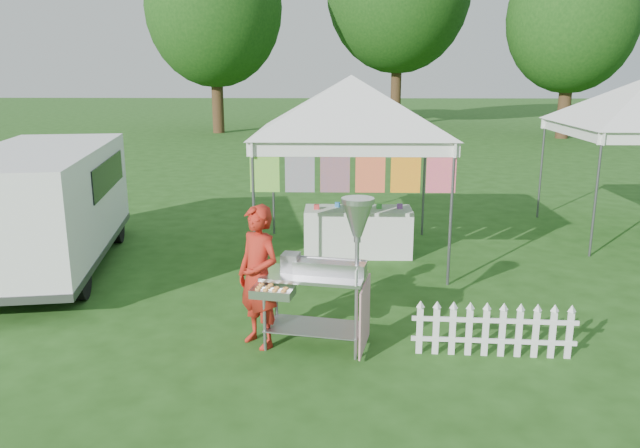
{
  "coord_description": "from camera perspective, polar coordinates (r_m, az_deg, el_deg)",
  "views": [
    {
      "loc": [
        -0.24,
        -6.67,
        3.11
      ],
      "look_at": [
        -0.44,
        1.33,
        1.1
      ],
      "focal_mm": 35.0,
      "sensor_mm": 36.0,
      "label": 1
    }
  ],
  "objects": [
    {
      "name": "canopy_main",
      "position": [
        10.16,
        2.89,
        13.4
      ],
      "size": [
        4.24,
        4.24,
        3.45
      ],
      "color": "#59595E",
      "rests_on": "ground"
    },
    {
      "name": "cargo_van",
      "position": [
        10.69,
        -23.84,
        1.65
      ],
      "size": [
        2.57,
        4.83,
        1.91
      ],
      "rotation": [
        0.0,
        0.0,
        0.17
      ],
      "color": "white",
      "rests_on": "ground"
    },
    {
      "name": "tree_left",
      "position": [
        31.32,
        -9.66,
        18.91
      ],
      "size": [
        6.4,
        6.4,
        9.53
      ],
      "color": "#3D2416",
      "rests_on": "ground"
    },
    {
      "name": "donut_cart",
      "position": [
        6.89,
        0.95,
        -3.47
      ],
      "size": [
        1.37,
        0.85,
        1.75
      ],
      "rotation": [
        0.0,
        0.0,
        -0.19
      ],
      "color": "gray",
      "rests_on": "ground"
    },
    {
      "name": "tree_right",
      "position": [
        30.51,
        22.09,
        17.02
      ],
      "size": [
        5.6,
        5.6,
        8.42
      ],
      "color": "#3D2416",
      "rests_on": "ground"
    },
    {
      "name": "display_table",
      "position": [
        10.61,
        3.48,
        -0.7
      ],
      "size": [
        1.8,
        0.7,
        0.81
      ],
      "primitive_type": "cube",
      "color": "white",
      "rests_on": "ground"
    },
    {
      "name": "ground",
      "position": [
        7.36,
        3.25,
        -10.91
      ],
      "size": [
        120.0,
        120.0,
        0.0
      ],
      "primitive_type": "plane",
      "color": "#204814",
      "rests_on": "ground"
    },
    {
      "name": "picket_fence",
      "position": [
        7.21,
        15.6,
        -9.48
      ],
      "size": [
        1.8,
        0.12,
        0.56
      ],
      "rotation": [
        0.0,
        0.0,
        -0.05
      ],
      "color": "white",
      "rests_on": "ground"
    },
    {
      "name": "vendor",
      "position": [
        7.08,
        -5.65,
        -4.81
      ],
      "size": [
        0.71,
        0.7,
        1.64
      ],
      "primitive_type": "imported",
      "rotation": [
        0.0,
        0.0,
        -0.75
      ],
      "color": "#AC2115",
      "rests_on": "ground"
    }
  ]
}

